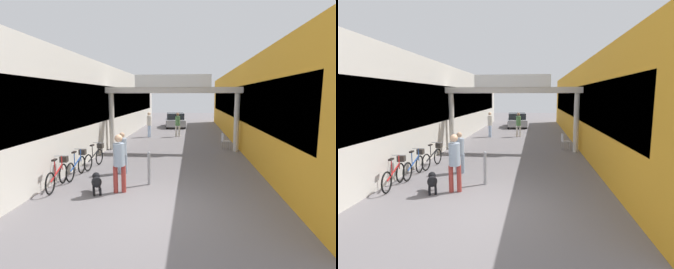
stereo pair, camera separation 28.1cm
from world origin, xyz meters
TOP-DOWN VIEW (x-y plane):
  - ground_plane at (0.00, 0.00)m, footprint 80.00×80.00m
  - storefront_left at (-5.09, 11.00)m, footprint 3.00×26.00m
  - storefront_right at (5.09, 11.00)m, footprint 3.00×26.00m
  - arcade_sign_gateway at (0.00, 7.57)m, footprint 7.40×0.47m
  - pedestrian_with_dog at (-1.17, 1.16)m, footprint 0.41×0.41m
  - pedestrian_companion at (-1.60, 3.14)m, footprint 0.40×0.39m
  - pedestrian_carrying_crate at (-2.01, 12.09)m, footprint 0.46×0.46m
  - pedestrian_elderly_walking at (0.02, 12.40)m, footprint 0.44×0.44m
  - dog_on_leash at (-1.87, 1.08)m, footprint 0.54×0.80m
  - bicycle_red_nearest at (-3.25, 1.44)m, footprint 0.46×1.69m
  - bicycle_blue_second at (-3.13, 2.59)m, footprint 0.46×1.69m
  - bicycle_black_third at (-2.96, 3.92)m, footprint 0.46×1.69m
  - bollard_post_metal at (-0.40, 1.95)m, footprint 0.10×0.10m
  - cafe_chair_aluminium_nearer at (2.80, 8.04)m, footprint 0.46×0.46m
  - parked_car_silver at (-0.53, 18.56)m, footprint 2.13×4.15m

SIDE VIEW (x-z plane):
  - ground_plane at x=0.00m, z-range 0.00..0.00m
  - dog_on_leash at x=-1.87m, z-range 0.07..0.64m
  - bicycle_red_nearest at x=-3.25m, z-range -0.05..0.93m
  - bicycle_blue_second at x=-3.13m, z-range -0.05..0.93m
  - bicycle_black_third at x=-2.96m, z-range -0.05..0.93m
  - cafe_chair_aluminium_nearer at x=2.80m, z-range 0.10..0.99m
  - bollard_post_metal at x=-0.40m, z-range 0.01..1.13m
  - parked_car_silver at x=-0.53m, z-range -0.02..1.31m
  - pedestrian_companion at x=-1.60m, z-range 0.10..1.68m
  - pedestrian_elderly_walking at x=0.02m, z-range 0.13..1.87m
  - pedestrian_with_dog at x=-1.17m, z-range 0.14..1.92m
  - pedestrian_carrying_crate at x=-2.01m, z-range 0.14..1.93m
  - storefront_left at x=-5.09m, z-range 0.00..4.60m
  - storefront_right at x=5.09m, z-range 0.00..4.60m
  - arcade_sign_gateway at x=0.00m, z-range 0.82..4.83m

